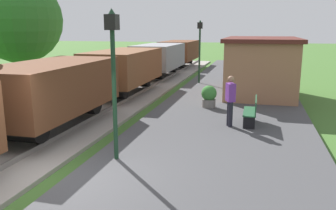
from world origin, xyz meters
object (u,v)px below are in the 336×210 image
(freight_train, at_px, (124,70))
(station_hut, at_px, (261,66))
(lamp_post_far, at_px, (200,40))
(bench_near_hut, at_px, (252,111))
(potted_planter, at_px, (209,96))
(lamp_post_near, at_px, (113,58))
(tree_trackside_far, at_px, (18,20))
(person_waiting, at_px, (230,99))

(freight_train, height_order, station_hut, station_hut)
(lamp_post_far, bearing_deg, bench_near_hut, -69.50)
(freight_train, distance_m, potted_planter, 5.42)
(potted_planter, xyz_separation_m, lamp_post_near, (-1.47, -6.43, 2.08))
(freight_train, xyz_separation_m, potted_planter, (4.74, -2.54, -0.67))
(tree_trackside_far, bearing_deg, station_hut, 9.61)
(freight_train, distance_m, bench_near_hut, 8.13)
(person_waiting, distance_m, potted_planter, 2.93)
(tree_trackside_far, bearing_deg, lamp_post_far, 28.43)
(lamp_post_far, bearing_deg, tree_trackside_far, -151.57)
(potted_planter, relative_size, lamp_post_far, 0.25)
(bench_near_hut, height_order, lamp_post_far, lamp_post_far)
(tree_trackside_far, bearing_deg, lamp_post_near, -43.31)
(bench_near_hut, distance_m, lamp_post_near, 5.69)
(lamp_post_near, bearing_deg, tree_trackside_far, 136.69)
(bench_near_hut, bearing_deg, lamp_post_far, 110.50)
(station_hut, bearing_deg, lamp_post_near, -108.99)
(station_hut, height_order, tree_trackside_far, tree_trackside_far)
(freight_train, relative_size, person_waiting, 19.06)
(lamp_post_near, xyz_separation_m, lamp_post_far, (0.00, 12.88, 0.00))
(station_hut, distance_m, tree_trackside_far, 12.58)
(freight_train, relative_size, bench_near_hut, 21.73)
(freight_train, relative_size, lamp_post_far, 8.81)
(person_waiting, height_order, lamp_post_far, lamp_post_far)
(lamp_post_near, distance_m, lamp_post_far, 12.88)
(lamp_post_near, bearing_deg, person_waiting, 55.87)
(tree_trackside_far, bearing_deg, bench_near_hut, -18.57)
(potted_planter, bearing_deg, freight_train, 151.86)
(station_hut, xyz_separation_m, tree_trackside_far, (-12.21, -2.07, 2.24))
(tree_trackside_far, bearing_deg, person_waiting, -21.57)
(lamp_post_far, xyz_separation_m, tree_trackside_far, (-8.68, -4.70, 1.10))
(potted_planter, distance_m, lamp_post_far, 6.93)
(bench_near_hut, xyz_separation_m, potted_planter, (-1.79, 2.26, 0.00))
(station_hut, height_order, potted_planter, station_hut)
(person_waiting, distance_m, tree_trackside_far, 12.37)
(station_hut, distance_m, lamp_post_near, 10.90)
(potted_planter, height_order, lamp_post_far, lamp_post_far)
(bench_near_hut, xyz_separation_m, person_waiting, (-0.72, -0.42, 0.46))
(person_waiting, height_order, lamp_post_near, lamp_post_near)
(person_waiting, bearing_deg, freight_train, -64.50)
(station_hut, distance_m, potted_planter, 4.43)
(person_waiting, bearing_deg, lamp_post_far, -97.02)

